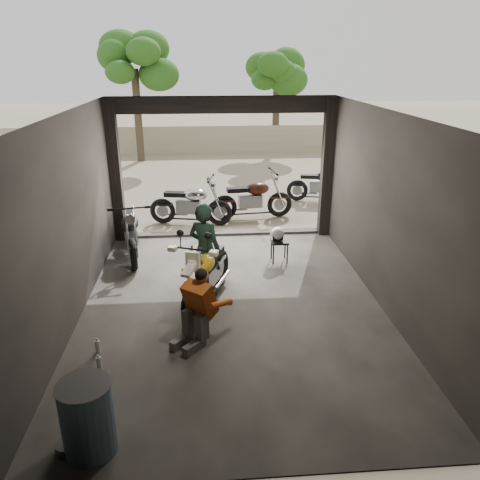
{
  "coord_description": "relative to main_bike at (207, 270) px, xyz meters",
  "views": [
    {
      "loc": [
        -0.42,
        -6.97,
        3.94
      ],
      "look_at": [
        0.17,
        0.6,
        0.99
      ],
      "focal_mm": 35.0,
      "sensor_mm": 36.0,
      "label": 1
    }
  ],
  "objects": [
    {
      "name": "ground",
      "position": [
        0.42,
        -0.22,
        -0.62
      ],
      "size": [
        80.0,
        80.0,
        0.0
      ],
      "primitive_type": "plane",
      "color": "#7A6D56",
      "rests_on": "ground"
    },
    {
      "name": "garage",
      "position": [
        0.42,
        0.33,
        0.66
      ],
      "size": [
        7.0,
        7.13,
        3.2
      ],
      "color": "#2D2B28",
      "rests_on": "ground"
    },
    {
      "name": "boundary_wall",
      "position": [
        0.42,
        13.78,
        -0.02
      ],
      "size": [
        18.0,
        0.3,
        1.2
      ],
      "primitive_type": "cube",
      "color": "gray",
      "rests_on": "ground"
    },
    {
      "name": "tree_left",
      "position": [
        -2.58,
        12.28,
        3.37
      ],
      "size": [
        2.2,
        2.2,
        5.6
      ],
      "color": "#382B1E",
      "rests_on": "ground"
    },
    {
      "name": "tree_right",
      "position": [
        3.22,
        13.78,
        2.94
      ],
      "size": [
        2.2,
        2.2,
        5.0
      ],
      "color": "#382B1E",
      "rests_on": "ground"
    },
    {
      "name": "main_bike",
      "position": [
        0.0,
        0.0,
        0.0
      ],
      "size": [
        1.37,
        2.0,
        1.23
      ],
      "primitive_type": null,
      "rotation": [
        0.0,
        0.0,
        -0.36
      ],
      "color": "beige",
      "rests_on": "ground"
    },
    {
      "name": "left_bike",
      "position": [
        -1.58,
        2.17,
        0.01
      ],
      "size": [
        1.09,
        1.95,
        1.25
      ],
      "primitive_type": null,
      "rotation": [
        0.0,
        0.0,
        0.19
      ],
      "color": "black",
      "rests_on": "ground"
    },
    {
      "name": "outside_bike_a",
      "position": [
        -0.36,
        4.13,
        0.0
      ],
      "size": [
        1.94,
        1.07,
        1.24
      ],
      "primitive_type": null,
      "rotation": [
        0.0,
        0.0,
        1.39
      ],
      "color": "black",
      "rests_on": "ground"
    },
    {
      "name": "outside_bike_b",
      "position": [
        1.23,
        4.48,
        0.02
      ],
      "size": [
        1.95,
        0.99,
        1.27
      ],
      "primitive_type": null,
      "rotation": [
        0.0,
        0.0,
        1.69
      ],
      "color": "#3B150E",
      "rests_on": "ground"
    },
    {
      "name": "outside_bike_c",
      "position": [
        3.41,
        5.9,
        -0.03
      ],
      "size": [
        1.84,
        1.01,
        1.18
      ],
      "primitive_type": null,
      "rotation": [
        0.0,
        0.0,
        1.4
      ],
      "color": "black",
      "rests_on": "ground"
    },
    {
      "name": "rider",
      "position": [
        -0.02,
        0.32,
        0.23
      ],
      "size": [
        0.74,
        0.67,
        1.69
      ],
      "primitive_type": "imported",
      "rotation": [
        0.0,
        0.0,
        2.57
      ],
      "color": "black",
      "rests_on": "ground"
    },
    {
      "name": "mechanic",
      "position": [
        -0.19,
        -1.25,
        -0.06
      ],
      "size": [
        0.92,
        0.95,
        1.11
      ],
      "primitive_type": null,
      "rotation": [
        0.0,
        0.0,
        -0.69
      ],
      "color": "#B55218",
      "rests_on": "ground"
    },
    {
      "name": "stool",
      "position": [
        1.5,
        1.6,
        -0.21
      ],
      "size": [
        0.34,
        0.34,
        0.48
      ],
      "rotation": [
        0.0,
        0.0,
        0.32
      ],
      "color": "black",
      "rests_on": "ground"
    },
    {
      "name": "helmet",
      "position": [
        1.46,
        1.65,
        -0.0
      ],
      "size": [
        0.29,
        0.31,
        0.27
      ],
      "primitive_type": "ellipsoid",
      "rotation": [
        0.0,
        0.0,
        0.03
      ],
      "color": "silver",
      "rests_on": "stool"
    },
    {
      "name": "oil_drum",
      "position": [
        -1.28,
        -3.22,
        -0.19
      ],
      "size": [
        0.58,
        0.58,
        0.86
      ],
      "primitive_type": "cylinder",
      "rotation": [
        0.0,
        0.0,
        -0.06
      ],
      "color": "#3D5766",
      "rests_on": "ground"
    },
    {
      "name": "sign_post",
      "position": [
        4.16,
        4.5,
        1.11
      ],
      "size": [
        0.85,
        0.08,
        2.54
      ],
      "rotation": [
        0.0,
        0.0,
        0.02
      ],
      "color": "black",
      "rests_on": "ground"
    }
  ]
}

